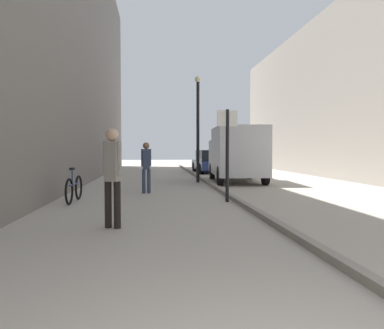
% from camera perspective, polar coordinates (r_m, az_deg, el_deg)
% --- Properties ---
extents(ground_plane, '(80.00, 80.00, 0.00)m').
position_cam_1_polar(ground_plane, '(13.51, -2.80, -3.95)').
color(ground_plane, '#A8A093').
extents(building_facade_left, '(2.21, 40.00, 13.03)m').
position_cam_1_polar(building_facade_left, '(14.86, -22.78, 21.97)').
color(building_facade_left, slate).
rests_on(building_facade_left, ground_plane).
extents(kerb_strip, '(0.16, 40.00, 0.12)m').
position_cam_1_polar(kerb_strip, '(13.69, 3.83, -3.62)').
color(kerb_strip, gray).
rests_on(kerb_strip, ground_plane).
extents(pedestrian_main_foreground, '(0.34, 0.22, 1.72)m').
position_cam_1_polar(pedestrian_main_foreground, '(12.49, -7.12, 0.10)').
color(pedestrian_main_foreground, '#2D3851').
rests_on(pedestrian_main_foreground, ground_plane).
extents(pedestrian_mid_block, '(0.35, 0.28, 1.87)m').
position_cam_1_polar(pedestrian_mid_block, '(7.01, -12.26, -0.93)').
color(pedestrian_mid_block, black).
rests_on(pedestrian_mid_block, ground_plane).
extents(delivery_van, '(2.38, 4.98, 2.47)m').
position_cam_1_polar(delivery_van, '(16.94, 6.92, 1.78)').
color(delivery_van, '#B7B7BC').
rests_on(delivery_van, ground_plane).
extents(parked_car, '(1.97, 4.26, 1.45)m').
position_cam_1_polar(parked_car, '(23.73, 2.83, 0.47)').
color(parked_car, navy).
rests_on(parked_car, ground_plane).
extents(street_sign_post, '(0.60, 0.11, 2.60)m').
position_cam_1_polar(street_sign_post, '(10.37, 5.51, 2.70)').
color(street_sign_post, black).
rests_on(street_sign_post, ground_plane).
extents(lamp_post, '(0.28, 0.28, 4.76)m').
position_cam_1_polar(lamp_post, '(16.57, 0.93, 6.64)').
color(lamp_post, black).
rests_on(lamp_post, ground_plane).
extents(bicycle_leaning, '(0.13, 1.77, 0.98)m').
position_cam_1_polar(bicycle_leaning, '(10.80, -17.84, -3.60)').
color(bicycle_leaning, black).
rests_on(bicycle_leaning, ground_plane).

